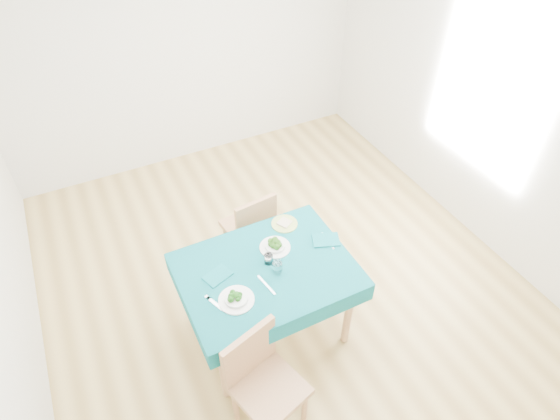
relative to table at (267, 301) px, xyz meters
name	(u,v)px	position (x,y,z in m)	size (l,w,h in m)	color
room_shell	(280,159)	(0.32, 0.43, 0.97)	(4.02, 4.52, 2.73)	#A38244
table	(267,301)	(0.00, 0.00, 0.00)	(1.23, 0.93, 0.76)	#08565E
chair_near	(269,383)	(-0.31, -0.67, 0.14)	(0.41, 0.45, 1.04)	#A2744C
chair_far	(247,223)	(0.17, 0.77, 0.10)	(0.38, 0.42, 0.95)	#A2744C
bowl_near	(236,297)	(-0.30, -0.16, 0.42)	(0.25, 0.25, 0.07)	white
bowl_far	(275,245)	(0.15, 0.16, 0.41)	(0.23, 0.23, 0.07)	white
fork_near	(216,304)	(-0.44, -0.13, 0.38)	(0.02, 0.17, 0.00)	silver
knife_near	(266,285)	(-0.06, -0.13, 0.38)	(0.02, 0.21, 0.00)	silver
fork_far	(268,252)	(0.08, 0.14, 0.38)	(0.02, 0.16, 0.00)	silver
knife_far	(328,241)	(0.54, 0.04, 0.38)	(0.01, 0.19, 0.00)	silver
napkin_near	(218,276)	(-0.34, 0.09, 0.38)	(0.19, 0.13, 0.01)	#0C6068
napkin_far	(326,240)	(0.53, 0.05, 0.39)	(0.20, 0.14, 0.01)	#0C6068
tumbler_center	(269,259)	(0.04, 0.05, 0.42)	(0.06, 0.06, 0.08)	white
tumbler_side	(277,267)	(0.06, -0.06, 0.42)	(0.07, 0.07, 0.09)	white
side_plate	(284,224)	(0.33, 0.35, 0.38)	(0.21, 0.21, 0.01)	#AABE5C
bread_slice	(284,223)	(0.33, 0.35, 0.40)	(0.09, 0.09, 0.01)	beige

